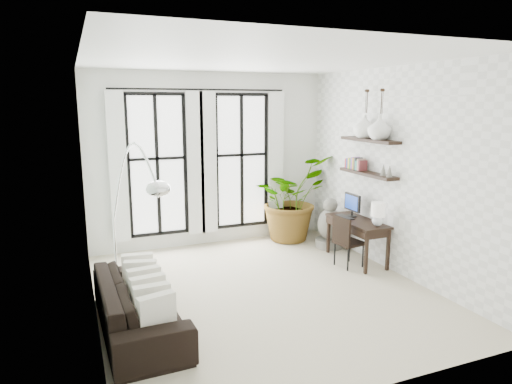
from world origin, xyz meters
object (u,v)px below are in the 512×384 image
plant (290,198)px  desk_chair (346,238)px  desk (359,223)px  sofa (138,304)px  buddha (330,227)px  arc_lamp (132,178)px

plant → desk_chair: plant is taller
desk → desk_chair: 0.39m
desk_chair → sofa: bearing=-174.7°
sofa → desk_chair: desk_chair is taller
plant → desk: size_ratio=1.36×
plant → buddha: bearing=-58.6°
desk_chair → buddha: bearing=63.7°
plant → buddha: size_ratio=1.78×
desk_chair → arc_lamp: bearing=172.1°
sofa → arc_lamp: size_ratio=0.99×
desk → desk_chair: desk is taller
desk → buddha: 0.95m
sofa → buddha: bearing=-65.0°
desk → arc_lamp: bearing=-177.5°
sofa → desk_chair: (3.43, 0.87, 0.17)m
arc_lamp → buddha: bearing=16.3°
plant → buddha: plant is taller
arc_lamp → buddha: arc_lamp is taller
arc_lamp → buddha: 4.01m
desk → desk_chair: bearing=-161.9°
plant → arc_lamp: arc_lamp is taller
plant → arc_lamp: size_ratio=0.77×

